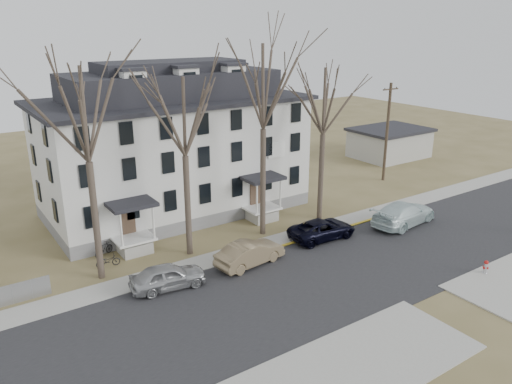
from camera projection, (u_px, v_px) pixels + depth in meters
ground at (346, 293)px, 28.64m from camera, size 120.00×120.00×0.00m
main_road at (323, 279)px, 30.21m from camera, size 120.00×10.00×0.04m
far_sidewalk at (266, 245)px, 34.91m from camera, size 120.00×2.00×0.08m
yellow_curb at (328, 233)px, 36.87m from camera, size 14.00×0.25×0.06m
boarding_house at (174, 146)px, 39.93m from camera, size 20.80×12.36×12.05m
distant_building at (389, 143)px, 57.62m from camera, size 8.50×6.50×3.35m
tree_far_left at (83, 108)px, 27.16m from camera, size 8.40×8.40×13.72m
tree_mid_left at (183, 111)px, 30.59m from camera, size 7.80×7.80×12.74m
tree_center at (263, 81)px, 33.31m from camera, size 9.00×9.00×14.70m
tree_mid_right at (324, 97)px, 36.71m from camera, size 7.80×7.80×12.74m
utility_pole_far at (387, 131)px, 47.90m from camera, size 2.00×0.28×9.50m
car_silver at (168, 277)px, 28.95m from camera, size 4.60×2.34×1.50m
car_tan at (250, 254)px, 31.81m from camera, size 4.91×2.26×1.56m
car_navy at (322, 230)px, 35.74m from camera, size 5.16×2.60×1.40m
car_white at (404, 214)px, 38.20m from camera, size 6.33×3.19×1.76m
bicycle_left at (108, 261)px, 31.61m from camera, size 1.57×0.72×0.79m
bicycle_right at (104, 250)px, 33.11m from camera, size 1.58×1.08×0.93m
fire_hydrant at (486, 267)px, 30.74m from camera, size 0.38×0.35×0.91m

